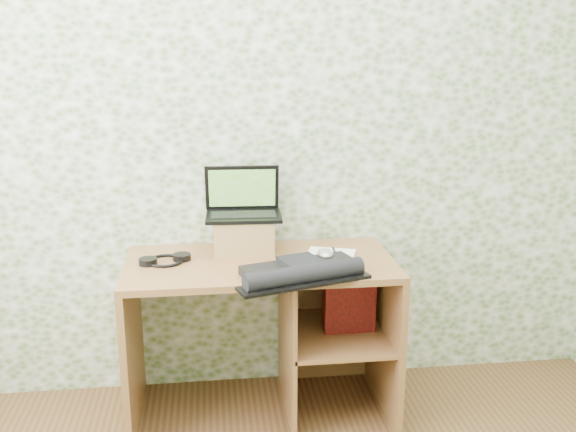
{
  "coord_description": "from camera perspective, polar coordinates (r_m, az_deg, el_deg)",
  "views": [
    {
      "loc": [
        -0.21,
        -1.28,
        1.68
      ],
      "look_at": [
        0.12,
        1.39,
        0.97
      ],
      "focal_mm": 40.0,
      "sensor_mm": 36.0,
      "label": 1
    }
  ],
  "objects": [
    {
      "name": "wall_back",
      "position": [
        3.06,
        -3.07,
        7.68
      ],
      "size": [
        3.5,
        0.0,
        3.5
      ],
      "primitive_type": "plane",
      "rotation": [
        1.57,
        0.0,
        0.0
      ],
      "color": "white",
      "rests_on": "ground"
    },
    {
      "name": "desk",
      "position": [
        3.01,
        -0.96,
        -8.63
      ],
      "size": [
        1.2,
        0.6,
        0.75
      ],
      "color": "brown",
      "rests_on": "floor"
    },
    {
      "name": "riser",
      "position": [
        2.99,
        -3.94,
        -1.68
      ],
      "size": [
        0.28,
        0.24,
        0.16
      ],
      "primitive_type": "cube",
      "rotation": [
        0.0,
        0.0,
        -0.04
      ],
      "color": "#A47E49",
      "rests_on": "desk"
    },
    {
      "name": "laptop",
      "position": [
        2.99,
        -4.02,
        1.03
      ],
      "size": [
        0.35,
        0.26,
        0.23
      ],
      "rotation": [
        0.0,
        0.0,
        -0.04
      ],
      "color": "black",
      "rests_on": "riser"
    },
    {
      "name": "keyboard",
      "position": [
        2.67,
        1.27,
        -4.94
      ],
      "size": [
        0.57,
        0.43,
        0.08
      ],
      "rotation": [
        0.0,
        0.0,
        0.3
      ],
      "color": "black",
      "rests_on": "desk"
    },
    {
      "name": "headphones",
      "position": [
        2.91,
        -10.87,
        -3.86
      ],
      "size": [
        0.23,
        0.21,
        0.03
      ],
      "rotation": [
        0.0,
        0.0,
        0.3
      ],
      "color": "black",
      "rests_on": "desk"
    },
    {
      "name": "notepad",
      "position": [
        2.88,
        3.61,
        -3.87
      ],
      "size": [
        0.3,
        0.36,
        0.01
      ],
      "primitive_type": "cube",
      "rotation": [
        0.0,
        0.0,
        -0.33
      ],
      "color": "white",
      "rests_on": "desk"
    },
    {
      "name": "mouse",
      "position": [
        2.84,
        3.31,
        -3.58
      ],
      "size": [
        0.1,
        0.13,
        0.04
      ],
      "primitive_type": "ellipsoid",
      "rotation": [
        0.0,
        0.0,
        -0.38
      ],
      "color": "#BDBDC0",
      "rests_on": "notepad"
    },
    {
      "name": "pen",
      "position": [
        2.93,
        4.24,
        -3.29
      ],
      "size": [
        0.01,
        0.16,
        0.01
      ],
      "primitive_type": "cylinder",
      "rotation": [
        1.57,
        0.0,
        -0.04
      ],
      "color": "black",
      "rests_on": "notepad"
    },
    {
      "name": "red_box",
      "position": [
        3.01,
        5.47,
        -7.61
      ],
      "size": [
        0.24,
        0.08,
        0.28
      ],
      "primitive_type": "cube",
      "rotation": [
        0.0,
        0.0,
        0.01
      ],
      "color": "#9A120E",
      "rests_on": "desk"
    }
  ]
}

